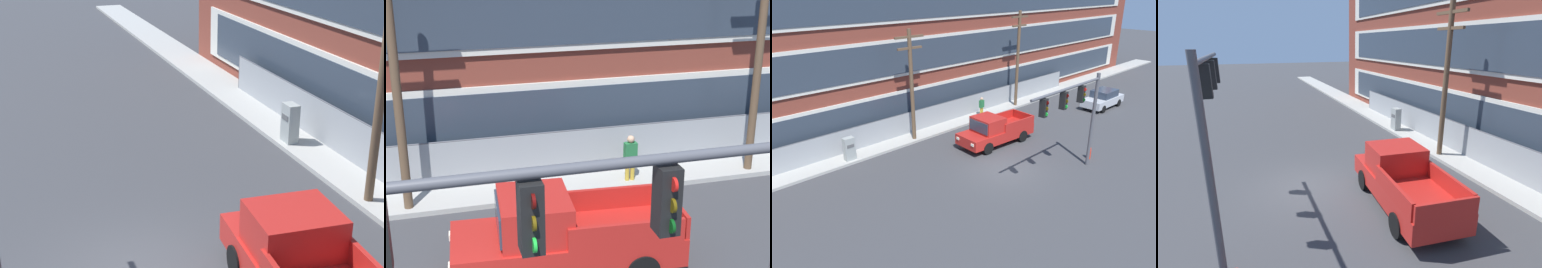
{
  "view_description": "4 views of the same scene",
  "coord_description": "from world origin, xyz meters",
  "views": [
    {
      "loc": [
        11.68,
        -2.76,
        8.09
      ],
      "look_at": [
        -1.87,
        2.1,
        2.57
      ],
      "focal_mm": 55.0,
      "sensor_mm": 36.0,
      "label": 1
    },
    {
      "loc": [
        -0.36,
        -9.09,
        7.95
      ],
      "look_at": [
        3.28,
        4.06,
        3.14
      ],
      "focal_mm": 55.0,
      "sensor_mm": 36.0,
      "label": 2
    },
    {
      "loc": [
        -15.31,
        -12.4,
        10.12
      ],
      "look_at": [
        -0.33,
        3.01,
        1.52
      ],
      "focal_mm": 35.0,
      "sensor_mm": 36.0,
      "label": 3
    },
    {
      "loc": [
        11.22,
        -2.09,
        5.73
      ],
      "look_at": [
        -1.63,
        2.53,
        1.55
      ],
      "focal_mm": 28.0,
      "sensor_mm": 36.0,
      "label": 4
    }
  ],
  "objects": [
    {
      "name": "utility_pole_near_corner",
      "position": [
        -1.01,
        7.26,
        4.18
      ],
      "size": [
        2.19,
        0.26,
        7.57
      ],
      "color": "brown",
      "rests_on": "ground"
    },
    {
      "name": "electrical_cabinet",
      "position": [
        -5.87,
        7.29,
        0.8
      ],
      "size": [
        0.64,
        0.44,
        1.59
      ],
      "color": "#939993",
      "rests_on": "ground"
    }
  ]
}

